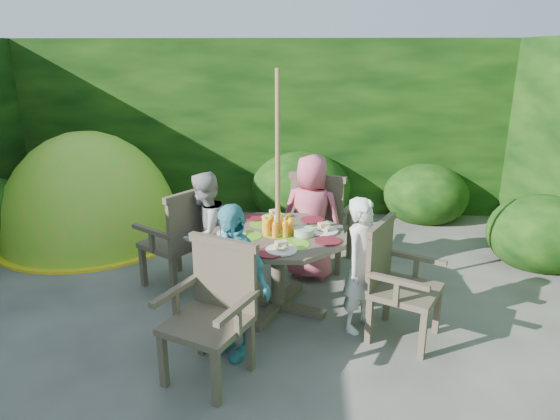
{
  "coord_description": "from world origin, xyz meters",
  "views": [
    {
      "loc": [
        0.64,
        -3.65,
        2.34
      ],
      "look_at": [
        0.41,
        0.99,
        0.85
      ],
      "focal_mm": 32.0,
      "sensor_mm": 36.0,
      "label": 1
    }
  ],
  "objects_px": {
    "garden_chair_right": "(396,280)",
    "child_right": "(362,265)",
    "patio_table": "(278,245)",
    "garden_chair_left": "(180,238)",
    "garden_chair_back": "(321,218)",
    "garden_chair_front": "(213,309)",
    "child_left": "(205,234)",
    "parasol_pole": "(278,197)",
    "child_back": "(311,217)",
    "child_front": "(233,281)",
    "dome_tent": "(94,236)"
  },
  "relations": [
    {
      "from": "patio_table",
      "to": "child_left",
      "type": "xyz_separation_m",
      "value": [
        -0.74,
        0.31,
        -0.02
      ]
    },
    {
      "from": "garden_chair_front",
      "to": "child_left",
      "type": "distance_m",
      "value": 1.36
    },
    {
      "from": "garden_chair_left",
      "to": "child_right",
      "type": "distance_m",
      "value": 1.89
    },
    {
      "from": "patio_table",
      "to": "garden_chair_back",
      "type": "distance_m",
      "value": 1.09
    },
    {
      "from": "garden_chair_back",
      "to": "child_right",
      "type": "bearing_deg",
      "value": 122.79
    },
    {
      "from": "garden_chair_left",
      "to": "child_right",
      "type": "relative_size",
      "value": 0.85
    },
    {
      "from": "garden_chair_back",
      "to": "child_left",
      "type": "distance_m",
      "value": 1.35
    },
    {
      "from": "garden_chair_right",
      "to": "garden_chair_front",
      "type": "bearing_deg",
      "value": 140.26
    },
    {
      "from": "child_left",
      "to": "dome_tent",
      "type": "distance_m",
      "value": 2.41
    },
    {
      "from": "patio_table",
      "to": "garden_chair_back",
      "type": "height_order",
      "value": "garden_chair_back"
    },
    {
      "from": "patio_table",
      "to": "child_back",
      "type": "distance_m",
      "value": 0.8
    },
    {
      "from": "child_front",
      "to": "garden_chair_back",
      "type": "bearing_deg",
      "value": 104.14
    },
    {
      "from": "parasol_pole",
      "to": "child_left",
      "type": "bearing_deg",
      "value": 157.06
    },
    {
      "from": "garden_chair_left",
      "to": "garden_chair_back",
      "type": "height_order",
      "value": "garden_chair_back"
    },
    {
      "from": "child_right",
      "to": "dome_tent",
      "type": "bearing_deg",
      "value": 94.77
    },
    {
      "from": "garden_chair_left",
      "to": "garden_chair_right",
      "type": "bearing_deg",
      "value": 102.37
    },
    {
      "from": "patio_table",
      "to": "child_front",
      "type": "distance_m",
      "value": 0.8
    },
    {
      "from": "patio_table",
      "to": "child_left",
      "type": "height_order",
      "value": "child_left"
    },
    {
      "from": "child_back",
      "to": "child_front",
      "type": "height_order",
      "value": "child_back"
    },
    {
      "from": "garden_chair_left",
      "to": "child_right",
      "type": "height_order",
      "value": "child_right"
    },
    {
      "from": "garden_chair_right",
      "to": "child_right",
      "type": "bearing_deg",
      "value": 96.52
    },
    {
      "from": "child_front",
      "to": "child_left",
      "type": "bearing_deg",
      "value": 149.31
    },
    {
      "from": "parasol_pole",
      "to": "child_right",
      "type": "bearing_deg",
      "value": -22.94
    },
    {
      "from": "patio_table",
      "to": "garden_chair_back",
      "type": "bearing_deg",
      "value": 67.0
    },
    {
      "from": "child_right",
      "to": "parasol_pole",
      "type": "bearing_deg",
      "value": 104.62
    },
    {
      "from": "garden_chair_left",
      "to": "child_back",
      "type": "distance_m",
      "value": 1.37
    },
    {
      "from": "child_back",
      "to": "garden_chair_back",
      "type": "bearing_deg",
      "value": -98.4
    },
    {
      "from": "child_left",
      "to": "child_right",
      "type": "bearing_deg",
      "value": 89.6
    },
    {
      "from": "child_right",
      "to": "dome_tent",
      "type": "xyz_separation_m",
      "value": [
        -3.27,
        2.1,
        -0.6
      ]
    },
    {
      "from": "parasol_pole",
      "to": "child_right",
      "type": "xyz_separation_m",
      "value": [
        0.74,
        -0.31,
        -0.5
      ]
    },
    {
      "from": "parasol_pole",
      "to": "garden_chair_right",
      "type": "relative_size",
      "value": 2.28
    },
    {
      "from": "child_left",
      "to": "child_back",
      "type": "height_order",
      "value": "child_back"
    },
    {
      "from": "garden_chair_back",
      "to": "child_front",
      "type": "bearing_deg",
      "value": 86.44
    },
    {
      "from": "garden_chair_front",
      "to": "child_right",
      "type": "relative_size",
      "value": 0.83
    },
    {
      "from": "patio_table",
      "to": "garden_chair_right",
      "type": "relative_size",
      "value": 1.77
    },
    {
      "from": "patio_table",
      "to": "dome_tent",
      "type": "height_order",
      "value": "dome_tent"
    },
    {
      "from": "garden_chair_back",
      "to": "dome_tent",
      "type": "xyz_separation_m",
      "value": [
        -2.96,
        0.8,
        -0.57
      ]
    },
    {
      "from": "parasol_pole",
      "to": "garden_chair_front",
      "type": "xyz_separation_m",
      "value": [
        -0.42,
        -1.01,
        -0.57
      ]
    },
    {
      "from": "garden_chair_back",
      "to": "child_front",
      "type": "distance_m",
      "value": 1.89
    },
    {
      "from": "patio_table",
      "to": "parasol_pole",
      "type": "distance_m",
      "value": 0.46
    },
    {
      "from": "garden_chair_right",
      "to": "child_front",
      "type": "height_order",
      "value": "child_front"
    },
    {
      "from": "garden_chair_front",
      "to": "child_front",
      "type": "distance_m",
      "value": 0.31
    },
    {
      "from": "garden_chair_left",
      "to": "garden_chair_front",
      "type": "xyz_separation_m",
      "value": [
        0.59,
        -1.42,
        -0.01
      ]
    },
    {
      "from": "patio_table",
      "to": "garden_chair_front",
      "type": "height_order",
      "value": "garden_chair_front"
    },
    {
      "from": "garden_chair_left",
      "to": "child_front",
      "type": "xyz_separation_m",
      "value": [
        0.7,
        -1.15,
        0.09
      ]
    },
    {
      "from": "garden_chair_front",
      "to": "child_right",
      "type": "distance_m",
      "value": 1.35
    },
    {
      "from": "garden_chair_back",
      "to": "child_left",
      "type": "height_order",
      "value": "child_left"
    },
    {
      "from": "child_left",
      "to": "garden_chair_front",
      "type": "bearing_deg",
      "value": 35.91
    },
    {
      "from": "garden_chair_left",
      "to": "garden_chair_back",
      "type": "bearing_deg",
      "value": 146.86
    },
    {
      "from": "parasol_pole",
      "to": "child_back",
      "type": "relative_size",
      "value": 1.65
    }
  ]
}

